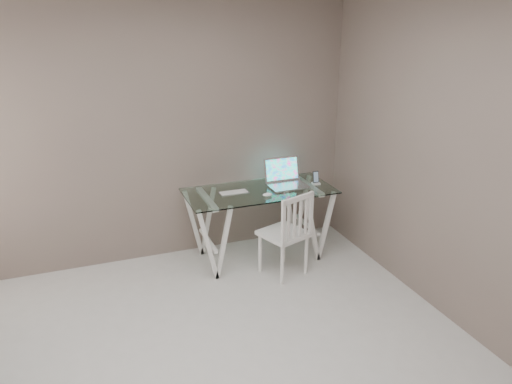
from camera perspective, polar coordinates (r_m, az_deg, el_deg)
room at (r=2.81m, az=-4.72°, el=4.69°), size 4.50×4.52×2.71m
desk at (r=5.17m, az=0.37°, el=-3.59°), size 1.50×0.70×0.75m
chair at (r=4.78m, az=3.75°, el=-4.45°), size 0.51×0.51×0.87m
laptop at (r=5.18m, az=3.36°, el=1.51°), size 0.39×0.33×0.27m
keyboard at (r=4.97m, az=-2.57°, el=-0.06°), size 0.30×0.13×0.01m
mouse at (r=4.87m, az=1.31°, el=-0.31°), size 0.10×0.06×0.03m
phone_dock at (r=5.24m, az=6.86°, el=1.30°), size 0.07×0.07×0.14m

